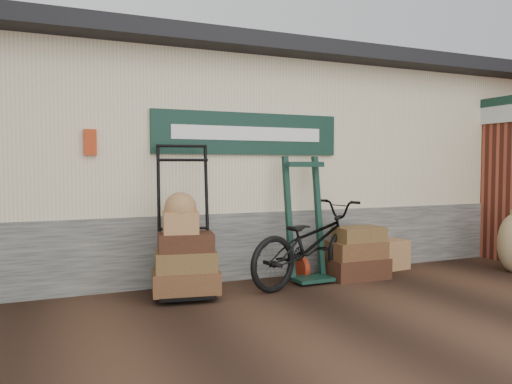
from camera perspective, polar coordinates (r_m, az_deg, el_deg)
ground at (r=6.06m, az=5.44°, el=-11.58°), size 80.00×80.00×0.00m
station_building at (r=8.37m, az=-3.61°, el=3.61°), size 14.40×4.10×3.20m
brick_outbuilding at (r=9.84m, az=26.57°, el=1.39°), size 1.71×4.51×2.62m
porter_trolley at (r=5.92m, az=-8.23°, el=-2.99°), size 1.02×0.83×1.82m
green_barrow at (r=6.64m, az=5.72°, el=-3.07°), size 0.61×0.52×1.65m
suitcase_stack at (r=6.94m, az=11.42°, el=-6.76°), size 0.81×0.52×0.71m
wicker_hamper at (r=7.67m, az=14.41°, el=-6.93°), size 0.70×0.49×0.43m
bicycle at (r=6.48m, az=6.30°, el=-5.29°), size 1.28×2.16×1.19m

